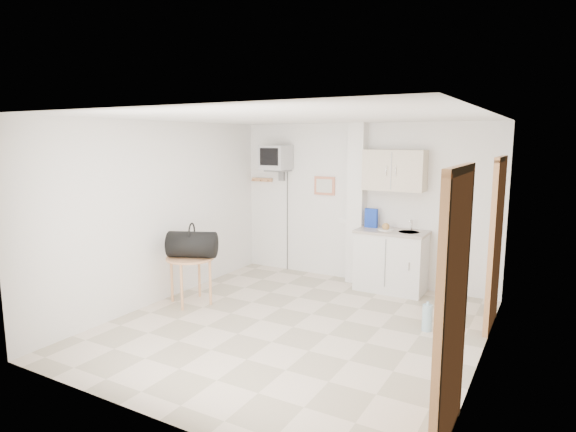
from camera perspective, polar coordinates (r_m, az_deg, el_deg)
The scene contains 7 objects.
ground at distance 5.99m, azimuth 0.62°, elevation -13.02°, with size 4.50×4.50×0.00m, color beige.
room_envelope at distance 5.56m, azimuth 3.26°, elevation 1.66°, with size 4.24×4.54×2.55m.
kitchenette at distance 7.33m, azimuth 12.21°, elevation -2.52°, with size 1.03×0.58×2.10m.
crt_television at distance 8.03m, azimuth -1.45°, elevation 6.84°, with size 0.44×0.45×2.15m.
round_table at distance 6.76m, azimuth -11.51°, elevation -5.45°, with size 0.65×0.65×0.66m.
duffel_bag at distance 6.68m, azimuth -11.29°, elevation -3.31°, with size 0.73×0.58×0.48m.
water_bottle at distance 6.06m, azimuth 16.17°, elevation -11.49°, with size 0.12×0.12×0.36m.
Camera 1 is at (2.68, -4.86, 2.27)m, focal length 30.00 mm.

